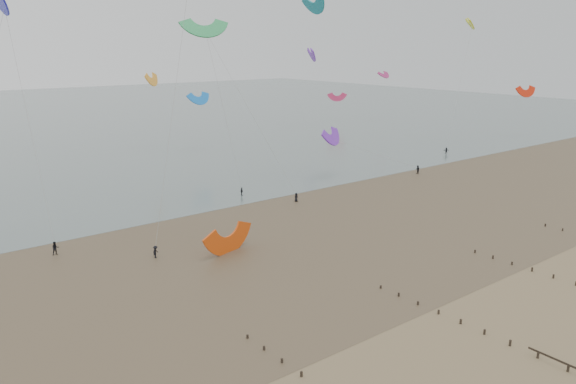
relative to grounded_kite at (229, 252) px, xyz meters
name	(u,v)px	position (x,y,z in m)	size (l,w,h in m)	color
ground	(448,343)	(3.23, -32.18, 0.00)	(500.00, 500.00, 0.00)	brown
sea_and_shore	(215,249)	(-0.85, 2.23, 0.01)	(500.00, 665.00, 0.03)	#475654
kitesurfers	(272,198)	(18.71, 15.70, 0.85)	(148.23, 22.36, 1.83)	black
grounded_kite	(229,252)	(0.00, 0.00, 0.00)	(7.42, 3.89, 5.65)	#DB470D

